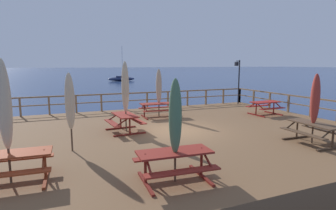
{
  "coord_description": "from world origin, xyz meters",
  "views": [
    {
      "loc": [
        -4.96,
        -10.87,
        3.77
      ],
      "look_at": [
        0.0,
        0.97,
        1.86
      ],
      "focal_mm": 29.49,
      "sensor_mm": 36.0,
      "label": 1
    }
  ],
  "objects_px": {
    "patio_umbrella_tall_mid_left": "(175,117)",
    "picnic_table_front_right": "(314,129)",
    "patio_umbrella_tall_mid_right": "(159,86)",
    "sailboat_distant": "(121,79)",
    "picnic_table_front_left": "(125,119)",
    "lamp_post_hooked": "(238,75)",
    "picnic_table_mid_right": "(174,159)",
    "picnic_table_mid_centre": "(159,107)",
    "patio_umbrella_short_front": "(70,102)",
    "picnic_table_mid_left": "(9,161)",
    "patio_umbrella_tall_back_left": "(315,99)",
    "patio_umbrella_tall_back_right": "(125,87)",
    "patio_umbrella_short_mid": "(4,105)",
    "picnic_table_back_right": "(265,105)"
  },
  "relations": [
    {
      "from": "picnic_table_front_left",
      "to": "patio_umbrella_tall_back_right",
      "type": "xyz_separation_m",
      "value": [
        0.06,
        0.05,
        1.38
      ]
    },
    {
      "from": "patio_umbrella_short_mid",
      "to": "patio_umbrella_tall_mid_right",
      "type": "relative_size",
      "value": 1.15
    },
    {
      "from": "picnic_table_mid_left",
      "to": "picnic_table_mid_right",
      "type": "height_order",
      "value": "same"
    },
    {
      "from": "picnic_table_mid_centre",
      "to": "picnic_table_front_left",
      "type": "height_order",
      "value": "same"
    },
    {
      "from": "patio_umbrella_tall_back_left",
      "to": "patio_umbrella_tall_mid_right",
      "type": "height_order",
      "value": "patio_umbrella_tall_mid_right"
    },
    {
      "from": "patio_umbrella_short_front",
      "to": "patio_umbrella_tall_mid_left",
      "type": "xyz_separation_m",
      "value": [
        2.2,
        -3.58,
        -0.04
      ]
    },
    {
      "from": "patio_umbrella_tall_back_left",
      "to": "patio_umbrella_short_front",
      "type": "distance_m",
      "value": 8.64
    },
    {
      "from": "picnic_table_front_right",
      "to": "picnic_table_mid_centre",
      "type": "height_order",
      "value": "same"
    },
    {
      "from": "picnic_table_mid_left",
      "to": "patio_umbrella_tall_back_left",
      "type": "distance_m",
      "value": 9.92
    },
    {
      "from": "picnic_table_mid_right",
      "to": "patio_umbrella_tall_back_right",
      "type": "height_order",
      "value": "patio_umbrella_tall_back_right"
    },
    {
      "from": "picnic_table_mid_centre",
      "to": "patio_umbrella_short_front",
      "type": "relative_size",
      "value": 0.83
    },
    {
      "from": "picnic_table_mid_right",
      "to": "patio_umbrella_short_mid",
      "type": "xyz_separation_m",
      "value": [
        -3.79,
        1.43,
        1.38
      ]
    },
    {
      "from": "patio_umbrella_tall_mid_left",
      "to": "picnic_table_front_right",
      "type": "bearing_deg",
      "value": 9.95
    },
    {
      "from": "picnic_table_mid_right",
      "to": "patio_umbrella_tall_mid_left",
      "type": "height_order",
      "value": "patio_umbrella_tall_mid_left"
    },
    {
      "from": "patio_umbrella_tall_mid_right",
      "to": "sailboat_distant",
      "type": "relative_size",
      "value": 0.34
    },
    {
      "from": "picnic_table_front_right",
      "to": "lamp_post_hooked",
      "type": "relative_size",
      "value": 0.61
    },
    {
      "from": "picnic_table_mid_left",
      "to": "picnic_table_back_right",
      "type": "xyz_separation_m",
      "value": [
        12.37,
        4.92,
        -0.01
      ]
    },
    {
      "from": "picnic_table_front_left",
      "to": "picnic_table_back_right",
      "type": "bearing_deg",
      "value": 5.79
    },
    {
      "from": "patio_umbrella_tall_mid_left",
      "to": "patio_umbrella_tall_mid_right",
      "type": "bearing_deg",
      "value": 71.78
    },
    {
      "from": "picnic_table_back_right",
      "to": "picnic_table_mid_centre",
      "type": "distance_m",
      "value": 6.14
    },
    {
      "from": "picnic_table_front_right",
      "to": "lamp_post_hooked",
      "type": "bearing_deg",
      "value": 68.94
    },
    {
      "from": "picnic_table_back_right",
      "to": "patio_umbrella_tall_back_left",
      "type": "bearing_deg",
      "value": -115.49
    },
    {
      "from": "picnic_table_mid_right",
      "to": "lamp_post_hooked",
      "type": "xyz_separation_m",
      "value": [
        9.73,
        10.5,
        1.56
      ]
    },
    {
      "from": "picnic_table_mid_left",
      "to": "lamp_post_hooked",
      "type": "relative_size",
      "value": 0.63
    },
    {
      "from": "patio_umbrella_tall_back_right",
      "to": "patio_umbrella_tall_mid_left",
      "type": "distance_m",
      "value": 5.58
    },
    {
      "from": "patio_umbrella_tall_mid_right",
      "to": "picnic_table_front_left",
      "type": "bearing_deg",
      "value": -133.84
    },
    {
      "from": "picnic_table_mid_left",
      "to": "picnic_table_back_right",
      "type": "bearing_deg",
      "value": 21.7
    },
    {
      "from": "picnic_table_front_right",
      "to": "patio_umbrella_short_mid",
      "type": "relative_size",
      "value": 0.64
    },
    {
      "from": "picnic_table_mid_centre",
      "to": "picnic_table_mid_right",
      "type": "relative_size",
      "value": 1.13
    },
    {
      "from": "picnic_table_front_right",
      "to": "patio_umbrella_tall_back_right",
      "type": "bearing_deg",
      "value": 142.74
    },
    {
      "from": "picnic_table_front_left",
      "to": "picnic_table_mid_right",
      "type": "relative_size",
      "value": 0.89
    },
    {
      "from": "patio_umbrella_short_front",
      "to": "picnic_table_back_right",
      "type": "bearing_deg",
      "value": 14.54
    },
    {
      "from": "patio_umbrella_tall_mid_right",
      "to": "patio_umbrella_tall_mid_left",
      "type": "relative_size",
      "value": 1.03
    },
    {
      "from": "picnic_table_front_left",
      "to": "lamp_post_hooked",
      "type": "height_order",
      "value": "lamp_post_hooked"
    },
    {
      "from": "picnic_table_mid_centre",
      "to": "patio_umbrella_tall_mid_left",
      "type": "height_order",
      "value": "patio_umbrella_tall_mid_left"
    },
    {
      "from": "picnic_table_mid_right",
      "to": "patio_umbrella_short_mid",
      "type": "relative_size",
      "value": 0.64
    },
    {
      "from": "picnic_table_front_left",
      "to": "patio_umbrella_tall_mid_right",
      "type": "distance_m",
      "value": 3.94
    },
    {
      "from": "patio_umbrella_short_front",
      "to": "patio_umbrella_short_mid",
      "type": "bearing_deg",
      "value": -127.12
    },
    {
      "from": "picnic_table_front_right",
      "to": "sailboat_distant",
      "type": "xyz_separation_m",
      "value": [
        5.49,
        54.22,
        -0.91
      ]
    },
    {
      "from": "picnic_table_mid_centre",
      "to": "lamp_post_hooked",
      "type": "xyz_separation_m",
      "value": [
        7.03,
        2.4,
        1.55
      ]
    },
    {
      "from": "patio_umbrella_short_mid",
      "to": "sailboat_distant",
      "type": "distance_m",
      "value": 55.99
    },
    {
      "from": "picnic_table_mid_left",
      "to": "patio_umbrella_tall_back_left",
      "type": "bearing_deg",
      "value": -2.05
    },
    {
      "from": "sailboat_distant",
      "to": "patio_umbrella_short_front",
      "type": "bearing_deg",
      "value": -104.92
    },
    {
      "from": "patio_umbrella_tall_back_left",
      "to": "patio_umbrella_short_mid",
      "type": "distance_m",
      "value": 9.87
    },
    {
      "from": "patio_umbrella_tall_back_left",
      "to": "patio_umbrella_tall_back_right",
      "type": "relative_size",
      "value": 0.85
    },
    {
      "from": "picnic_table_front_right",
      "to": "picnic_table_front_left",
      "type": "relative_size",
      "value": 1.12
    },
    {
      "from": "picnic_table_front_left",
      "to": "patio_umbrella_tall_mid_left",
      "type": "height_order",
      "value": "patio_umbrella_tall_mid_left"
    },
    {
      "from": "picnic_table_mid_right",
      "to": "picnic_table_mid_centre",
      "type": "bearing_deg",
      "value": 71.55
    },
    {
      "from": "picnic_table_mid_left",
      "to": "patio_umbrella_short_front",
      "type": "distance_m",
      "value": 2.87
    },
    {
      "from": "picnic_table_mid_left",
      "to": "picnic_table_mid_right",
      "type": "bearing_deg",
      "value": -20.17
    }
  ]
}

